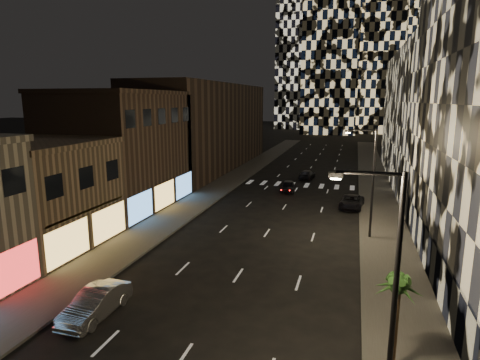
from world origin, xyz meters
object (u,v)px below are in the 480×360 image
Objects in this scene: car_dark_midlane at (288,186)px; palm_tree at (398,292)px; car_dark_oncoming at (307,174)px; car_dark_rightlane at (352,202)px; streetlight_far at (370,176)px; streetlight_near at (389,279)px; car_silver_parked at (96,303)px.

car_dark_midlane is 0.95× the size of palm_tree.
car_dark_rightlane is at bearing 120.14° from car_dark_oncoming.
car_dark_rightlane is (-1.35, 9.50, -4.67)m from streetlight_far.
palm_tree is at bearing -80.98° from car_dark_midlane.
streetlight_near is 3.20m from palm_tree.
streetlight_near is 29.90m from car_dark_rightlane.
streetlight_near is 1.83× the size of car_dark_rightlane.
palm_tree is (2.00, -26.85, 2.99)m from car_dark_rightlane.
car_dark_midlane is at bearing 106.66° from palm_tree.
car_dark_midlane is 0.82× the size of car_dark_rightlane.
car_dark_rightlane is 27.09m from palm_tree.
streetlight_near and streetlight_far have the same top height.
car_dark_rightlane is at bearing -44.96° from car_dark_midlane.
car_dark_rightlane is (7.82, -5.96, -0.01)m from car_dark_midlane.
streetlight_near is 45.58m from car_dark_oncoming.
car_dark_oncoming is 16.48m from car_dark_rightlane.
car_dark_oncoming is (6.40, 41.68, -0.13)m from car_silver_parked.
car_silver_parked is 15.18m from palm_tree.
car_dark_midlane is 34.37m from palm_tree.
streetlight_near reaches higher than car_dark_oncoming.
car_silver_parked is 42.17m from car_dark_oncoming.
streetlight_far is at bearing 92.13° from palm_tree.
car_dark_oncoming is at bearing 119.49° from car_dark_rightlane.
car_dark_oncoming is (-7.85, 44.64, -4.72)m from streetlight_near.
streetlight_near is at bearing -103.67° from palm_tree.
car_dark_rightlane is (-1.35, 29.50, -4.67)m from streetlight_near.
streetlight_far reaches higher than car_silver_parked.
streetlight_near is at bearing 106.89° from car_dark_oncoming.
car_silver_parked is at bearing -129.92° from streetlight_far.
car_dark_oncoming is (-7.85, 24.64, -4.72)m from streetlight_far.
car_dark_midlane is (-9.17, 15.46, -4.66)m from streetlight_far.
streetlight_far is 2.05× the size of car_dark_oncoming.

